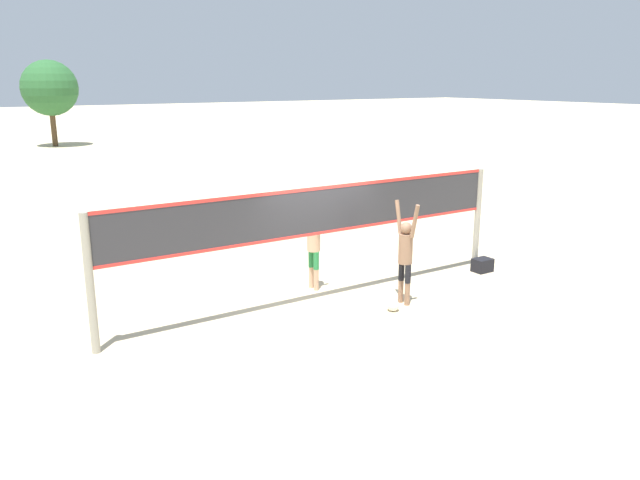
{
  "coord_description": "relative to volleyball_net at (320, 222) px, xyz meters",
  "views": [
    {
      "loc": [
        -6.47,
        -10.0,
        4.4
      ],
      "look_at": [
        0.0,
        0.0,
        1.3
      ],
      "focal_mm": 35.0,
      "sensor_mm": 36.0,
      "label": 1
    }
  ],
  "objects": [
    {
      "name": "tree_left_cluster",
      "position": [
        1.4,
        34.69,
        2.09
      ],
      "size": [
        3.6,
        3.6,
        5.58
      ],
      "color": "#4C3823",
      "rests_on": "ground_plane"
    },
    {
      "name": "player_spiker",
      "position": [
        1.38,
        -0.98,
        -0.58
      ],
      "size": [
        0.28,
        0.7,
        2.08
      ],
      "rotation": [
        0.0,
        0.0,
        1.57
      ],
      "color": "#8C664C",
      "rests_on": "ground_plane"
    },
    {
      "name": "gear_bag",
      "position": [
        4.32,
        -0.33,
        -1.52
      ],
      "size": [
        0.44,
        0.34,
        0.32
      ],
      "color": "black",
      "rests_on": "ground_plane"
    },
    {
      "name": "player_blocker",
      "position": [
        0.34,
        0.77,
        -0.57
      ],
      "size": [
        0.28,
        0.7,
        2.09
      ],
      "rotation": [
        0.0,
        0.0,
        -1.57
      ],
      "color": "tan",
      "rests_on": "ground_plane"
    },
    {
      "name": "volleyball",
      "position": [
        0.93,
        -1.18,
        -1.56
      ],
      "size": [
        0.24,
        0.24,
        0.24
      ],
      "color": "silver",
      "rests_on": "ground_plane"
    },
    {
      "name": "volleyball_net",
      "position": [
        0.0,
        0.0,
        0.0
      ],
      "size": [
        8.96,
        0.14,
        2.37
      ],
      "color": "gray",
      "rests_on": "ground_plane"
    },
    {
      "name": "ground_plane",
      "position": [
        0.0,
        0.0,
        -1.67
      ],
      "size": [
        200.0,
        200.0,
        0.0
      ],
      "primitive_type": "plane",
      "color": "beige"
    }
  ]
}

